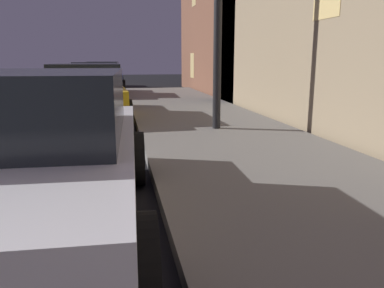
{
  "coord_description": "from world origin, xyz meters",
  "views": [
    {
      "loc": [
        3.62,
        -1.36,
        1.52
      ],
      "look_at": [
        4.13,
        1.26,
        0.93
      ],
      "focal_mm": 35.79,
      "sensor_mm": 36.0,
      "label": 1
    }
  ],
  "objects_px": {
    "car_yellow_cab": "(87,93)",
    "car_blue": "(98,80)",
    "car_silver": "(103,75)",
    "car_white": "(29,156)"
  },
  "relations": [
    {
      "from": "car_yellow_cab",
      "to": "car_blue",
      "type": "xyz_separation_m",
      "value": [
        -0.01,
        6.18,
        -0.01
      ]
    },
    {
      "from": "car_yellow_cab",
      "to": "car_blue",
      "type": "height_order",
      "value": "same"
    },
    {
      "from": "car_yellow_cab",
      "to": "car_silver",
      "type": "height_order",
      "value": "same"
    },
    {
      "from": "car_white",
      "to": "car_yellow_cab",
      "type": "bearing_deg",
      "value": 89.98
    },
    {
      "from": "car_blue",
      "to": "car_silver",
      "type": "bearing_deg",
      "value": 89.97
    },
    {
      "from": "car_white",
      "to": "car_silver",
      "type": "xyz_separation_m",
      "value": [
        -0.0,
        18.65,
        -0.01
      ]
    },
    {
      "from": "car_white",
      "to": "car_yellow_cab",
      "type": "distance_m",
      "value": 6.5
    },
    {
      "from": "car_blue",
      "to": "car_silver",
      "type": "relative_size",
      "value": 1.05
    },
    {
      "from": "car_yellow_cab",
      "to": "car_blue",
      "type": "bearing_deg",
      "value": 90.05
    },
    {
      "from": "car_white",
      "to": "car_blue",
      "type": "bearing_deg",
      "value": 90.01
    }
  ]
}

